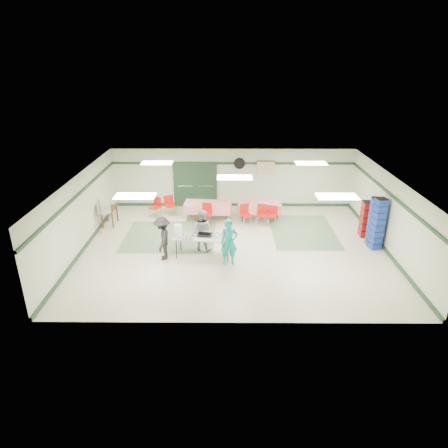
{
  "coord_description": "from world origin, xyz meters",
  "views": [
    {
      "loc": [
        -0.27,
        -13.23,
        6.5
      ],
      "look_at": [
        -0.37,
        -0.3,
        1.07
      ],
      "focal_mm": 32.0,
      "sensor_mm": 36.0,
      "label": 1
    }
  ],
  "objects_px": {
    "crate_stack_blue_b": "(374,222)",
    "chair_b": "(245,212)",
    "crate_stack_red": "(367,219)",
    "chair_loose_a": "(169,203)",
    "crate_stack_blue_a": "(378,224)",
    "serving_table": "(203,237)",
    "chair_a": "(262,212)",
    "chair_c": "(272,213)",
    "volunteer_dark": "(163,238)",
    "printer_table": "(109,210)",
    "chair_d": "(206,212)",
    "office_printer": "(104,208)",
    "volunteer_teal": "(229,242)",
    "chair_loose_b": "(156,205)",
    "dining_table_b": "(208,207)",
    "dining_table_a": "(259,207)",
    "broom": "(101,215)",
    "volunteer_grey": "(202,230)"
  },
  "relations": [
    {
      "from": "serving_table",
      "to": "chair_d",
      "type": "height_order",
      "value": "chair_d"
    },
    {
      "from": "volunteer_dark",
      "to": "chair_loose_b",
      "type": "height_order",
      "value": "volunteer_dark"
    },
    {
      "from": "volunteer_grey",
      "to": "chair_loose_a",
      "type": "relative_size",
      "value": 1.72
    },
    {
      "from": "serving_table",
      "to": "chair_c",
      "type": "relative_size",
      "value": 2.63
    },
    {
      "from": "chair_loose_a",
      "to": "volunteer_teal",
      "type": "bearing_deg",
      "value": -87.52
    },
    {
      "from": "crate_stack_red",
      "to": "chair_loose_a",
      "type": "bearing_deg",
      "value": 164.65
    },
    {
      "from": "volunteer_teal",
      "to": "printer_table",
      "type": "distance_m",
      "value": 6.02
    },
    {
      "from": "dining_table_a",
      "to": "chair_a",
      "type": "xyz_separation_m",
      "value": [
        0.07,
        -0.57,
        -0.03
      ]
    },
    {
      "from": "serving_table",
      "to": "crate_stack_blue_a",
      "type": "height_order",
      "value": "crate_stack_blue_a"
    },
    {
      "from": "volunteer_dark",
      "to": "crate_stack_red",
      "type": "relative_size",
      "value": 1.08
    },
    {
      "from": "dining_table_a",
      "to": "chair_c",
      "type": "xyz_separation_m",
      "value": [
        0.51,
        -0.57,
        -0.07
      ]
    },
    {
      "from": "dining_table_b",
      "to": "office_printer",
      "type": "bearing_deg",
      "value": -159.53
    },
    {
      "from": "printer_table",
      "to": "office_printer",
      "type": "relative_size",
      "value": 1.77
    },
    {
      "from": "volunteer_dark",
      "to": "chair_b",
      "type": "relative_size",
      "value": 1.75
    },
    {
      "from": "crate_stack_blue_a",
      "to": "office_printer",
      "type": "distance_m",
      "value": 10.43
    },
    {
      "from": "chair_d",
      "to": "chair_a",
      "type": "bearing_deg",
      "value": 16.72
    },
    {
      "from": "crate_stack_blue_a",
      "to": "crate_stack_red",
      "type": "height_order",
      "value": "crate_stack_blue_a"
    },
    {
      "from": "volunteer_grey",
      "to": "crate_stack_blue_a",
      "type": "xyz_separation_m",
      "value": [
        6.32,
        0.11,
        0.2
      ]
    },
    {
      "from": "chair_b",
      "to": "chair_loose_a",
      "type": "distance_m",
      "value": 3.45
    },
    {
      "from": "volunteer_teal",
      "to": "dining_table_b",
      "type": "relative_size",
      "value": 0.79
    },
    {
      "from": "crate_stack_red",
      "to": "crate_stack_blue_b",
      "type": "bearing_deg",
      "value": -90.0
    },
    {
      "from": "volunteer_grey",
      "to": "chair_c",
      "type": "distance_m",
      "value": 3.66
    },
    {
      "from": "printer_table",
      "to": "office_printer",
      "type": "xyz_separation_m",
      "value": [
        0.0,
        -0.56,
        0.3
      ]
    },
    {
      "from": "serving_table",
      "to": "chair_a",
      "type": "distance_m",
      "value": 3.66
    },
    {
      "from": "chair_loose_a",
      "to": "broom",
      "type": "xyz_separation_m",
      "value": [
        -2.44,
        -1.89,
        0.19
      ]
    },
    {
      "from": "chair_d",
      "to": "office_printer",
      "type": "relative_size",
      "value": 1.92
    },
    {
      "from": "volunteer_grey",
      "to": "chair_a",
      "type": "xyz_separation_m",
      "value": [
        2.35,
        2.36,
        -0.23
      ]
    },
    {
      "from": "crate_stack_blue_a",
      "to": "volunteer_dark",
      "type": "bearing_deg",
      "value": -173.69
    },
    {
      "from": "chair_d",
      "to": "printer_table",
      "type": "bearing_deg",
      "value": -162.51
    },
    {
      "from": "serving_table",
      "to": "chair_loose_b",
      "type": "distance_m",
      "value": 4.35
    },
    {
      "from": "serving_table",
      "to": "dining_table_a",
      "type": "relative_size",
      "value": 1.17
    },
    {
      "from": "dining_table_b",
      "to": "crate_stack_blue_b",
      "type": "height_order",
      "value": "crate_stack_blue_b"
    },
    {
      "from": "dining_table_b",
      "to": "printer_table",
      "type": "distance_m",
      "value": 4.11
    },
    {
      "from": "volunteer_teal",
      "to": "printer_table",
      "type": "xyz_separation_m",
      "value": [
        -4.96,
        3.42,
        -0.17
      ]
    },
    {
      "from": "serving_table",
      "to": "chair_a",
      "type": "bearing_deg",
      "value": 58.19
    },
    {
      "from": "chair_c",
      "to": "broom",
      "type": "xyz_separation_m",
      "value": [
        -6.86,
        -0.84,
        0.24
      ]
    },
    {
      "from": "serving_table",
      "to": "dining_table_b",
      "type": "height_order",
      "value": "dining_table_b"
    },
    {
      "from": "chair_b",
      "to": "chair_loose_b",
      "type": "relative_size",
      "value": 0.99
    },
    {
      "from": "chair_d",
      "to": "printer_table",
      "type": "distance_m",
      "value": 4.03
    },
    {
      "from": "chair_c",
      "to": "crate_stack_blue_b",
      "type": "relative_size",
      "value": 0.44
    },
    {
      "from": "dining_table_b",
      "to": "volunteer_grey",
      "type": "bearing_deg",
      "value": -87.25
    },
    {
      "from": "volunteer_dark",
      "to": "printer_table",
      "type": "distance_m",
      "value": 4.06
    },
    {
      "from": "chair_d",
      "to": "office_printer",
      "type": "height_order",
      "value": "office_printer"
    },
    {
      "from": "volunteer_grey",
      "to": "broom",
      "type": "relative_size",
      "value": 1.08
    },
    {
      "from": "serving_table",
      "to": "crate_stack_red",
      "type": "xyz_separation_m",
      "value": [
        6.23,
        1.74,
        -0.01
      ]
    },
    {
      "from": "chair_c",
      "to": "volunteer_dark",
      "type": "bearing_deg",
      "value": -133.02
    },
    {
      "from": "crate_stack_red",
      "to": "broom",
      "type": "height_order",
      "value": "broom"
    },
    {
      "from": "crate_stack_blue_b",
      "to": "chair_b",
      "type": "bearing_deg",
      "value": 157.74
    },
    {
      "from": "chair_a",
      "to": "chair_c",
      "type": "xyz_separation_m",
      "value": [
        0.44,
        -0.0,
        -0.04
      ]
    },
    {
      "from": "chair_a",
      "to": "chair_loose_a",
      "type": "height_order",
      "value": "chair_loose_a"
    }
  ]
}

